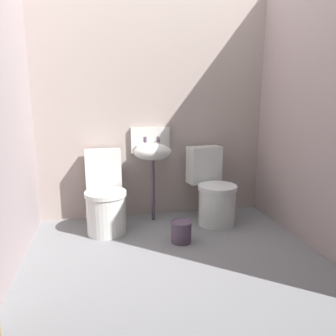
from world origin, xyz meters
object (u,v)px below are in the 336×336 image
toilet_left (105,199)px  bucket (181,231)px  toilet_right (213,192)px  sink (152,151)px

toilet_left → bucket: toilet_left is taller
toilet_right → sink: (-0.61, 0.19, 0.43)m
toilet_right → sink: sink is taller
sink → bucket: size_ratio=4.90×
toilet_right → bucket: bearing=33.4°
toilet_right → bucket: 0.66m
toilet_left → toilet_right: same height
toilet_left → sink: size_ratio=0.79×
sink → bucket: sink is taller
toilet_left → sink: (0.50, 0.19, 0.43)m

